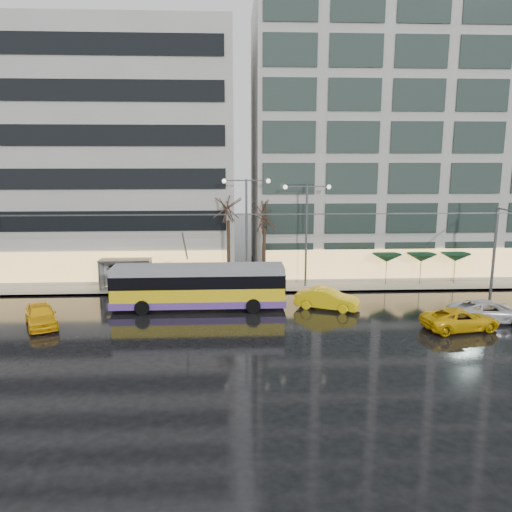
{
  "coord_description": "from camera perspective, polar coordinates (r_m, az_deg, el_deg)",
  "views": [
    {
      "loc": [
        0.75,
        -30.14,
        10.77
      ],
      "look_at": [
        2.5,
        5.0,
        3.9
      ],
      "focal_mm": 35.0,
      "sensor_mm": 36.0,
      "label": 1
    }
  ],
  "objects": [
    {
      "name": "parasol_a",
      "position": [
        44.02,
        14.72,
        -0.22
      ],
      "size": [
        2.5,
        2.5,
        2.65
      ],
      "color": "#595B60",
      "rests_on": "sidewalk"
    },
    {
      "name": "parasol_b",
      "position": [
        45.01,
        18.36,
        -0.18
      ],
      "size": [
        2.5,
        2.5,
        2.65
      ],
      "color": "#595B60",
      "rests_on": "sidewalk"
    },
    {
      "name": "pedestrian_c",
      "position": [
        42.9,
        -15.93,
        -2.18
      ],
      "size": [
        1.39,
        1.2,
        2.11
      ],
      "color": "black",
      "rests_on": "sidewalk"
    },
    {
      "name": "bus_shelter",
      "position": [
        42.76,
        -15.13,
        -1.23
      ],
      "size": [
        4.2,
        1.6,
        2.51
      ],
      "color": "#595B60",
      "rests_on": "sidewalk"
    },
    {
      "name": "street_lamp_far",
      "position": [
        41.73,
        5.8,
        4.03
      ],
      "size": [
        3.96,
        0.36,
        8.53
      ],
      "color": "#595B60",
      "rests_on": "sidewalk"
    },
    {
      "name": "tree_b",
      "position": [
        41.67,
        0.95,
        5.02
      ],
      "size": [
        3.2,
        3.2,
        7.7
      ],
      "color": "black",
      "rests_on": "sidewalk"
    },
    {
      "name": "pedestrian_b",
      "position": [
        43.56,
        -8.14,
        -2.12
      ],
      "size": [
        0.84,
        0.7,
        1.57
      ],
      "color": "black",
      "rests_on": "sidewalk"
    },
    {
      "name": "parasol_c",
      "position": [
        46.18,
        21.84,
        -0.14
      ],
      "size": [
        2.5,
        2.5,
        2.65
      ],
      "color": "#595B60",
      "rests_on": "sidewalk"
    },
    {
      "name": "catenary",
      "position": [
        38.64,
        -2.44,
        1.32
      ],
      "size": [
        42.24,
        5.12,
        7.0
      ],
      "color": "#595B60",
      "rests_on": "ground"
    },
    {
      "name": "tree_a",
      "position": [
        41.31,
        -3.21,
        5.91
      ],
      "size": [
        3.2,
        3.2,
        8.4
      ],
      "color": "black",
      "rests_on": "sidewalk"
    },
    {
      "name": "street_lamp_near",
      "position": [
        41.24,
        -1.1,
        4.39
      ],
      "size": [
        3.96,
        0.36,
        9.03
      ],
      "color": "#595B60",
      "rests_on": "sidewalk"
    },
    {
      "name": "taxi_c",
      "position": [
        34.72,
        22.33,
        -6.7
      ],
      "size": [
        5.24,
        3.05,
        1.37
      ],
      "primitive_type": "imported",
      "rotation": [
        0.0,
        0.0,
        1.73
      ],
      "color": "yellow",
      "rests_on": "ground"
    },
    {
      "name": "building_right",
      "position": [
        52.46,
        17.95,
        12.58
      ],
      "size": [
        32.0,
        14.0,
        25.0
      ],
      "primitive_type": "cube",
      "color": "#A3A19C",
      "rests_on": "sidewalk"
    },
    {
      "name": "pedestrian_a",
      "position": [
        42.82,
        -9.99,
        -1.5
      ],
      "size": [
        1.19,
        1.2,
        2.19
      ],
      "color": "black",
      "rests_on": "sidewalk"
    },
    {
      "name": "kerb",
      "position": [
        40.65,
        -0.99,
        -4.21
      ],
      "size": [
        80.0,
        0.1,
        0.15
      ],
      "primitive_type": "cube",
      "color": "slate",
      "rests_on": "ground"
    },
    {
      "name": "sidewalk",
      "position": [
        45.44,
        -1.2,
        -2.57
      ],
      "size": [
        80.0,
        10.0,
        0.15
      ],
      "primitive_type": "cube",
      "color": "gray",
      "rests_on": "ground"
    },
    {
      "name": "taxi_a",
      "position": [
        35.69,
        -23.37,
        -6.19
      ],
      "size": [
        3.5,
        4.75,
        1.51
      ],
      "primitive_type": "imported",
      "rotation": [
        0.0,
        0.0,
        0.44
      ],
      "color": "yellow",
      "rests_on": "ground"
    },
    {
      "name": "building_left",
      "position": [
        51.92,
        -22.08,
        10.67
      ],
      "size": [
        34.0,
        14.0,
        22.0
      ],
      "primitive_type": "cube",
      "color": "#A3A19C",
      "rests_on": "sidewalk"
    },
    {
      "name": "sedan_silver",
      "position": [
        37.17,
        25.03,
        -5.72
      ],
      "size": [
        5.14,
        2.38,
        1.43
      ],
      "primitive_type": "imported",
      "rotation": [
        0.0,
        0.0,
        1.57
      ],
      "color": "silver",
      "rests_on": "ground"
    },
    {
      "name": "trolleybus",
      "position": [
        36.53,
        -6.56,
        -3.63
      ],
      "size": [
        12.46,
        4.88,
        5.77
      ],
      "color": "yellow",
      "rests_on": "ground"
    },
    {
      "name": "ground",
      "position": [
        32.02,
        -4.08,
        -8.64
      ],
      "size": [
        140.0,
        140.0,
        0.0
      ],
      "primitive_type": "plane",
      "color": "black",
      "rests_on": "ground"
    },
    {
      "name": "taxi_b",
      "position": [
        36.78,
        8.13,
        -4.87
      ],
      "size": [
        4.85,
        3.29,
        1.51
      ],
      "primitive_type": "imported",
      "rotation": [
        0.0,
        0.0,
        1.16
      ],
      "color": "yellow",
      "rests_on": "ground"
    }
  ]
}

